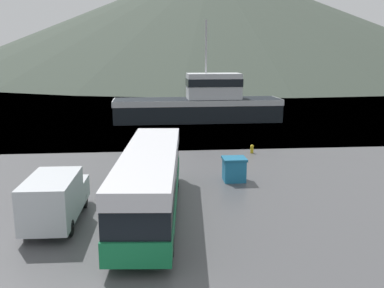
# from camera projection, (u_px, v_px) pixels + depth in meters

# --- Properties ---
(water_surface) EXTENTS (240.00, 240.00, 0.00)m
(water_surface) POSITION_uv_depth(u_px,v_px,m) (149.00, 75.00, 150.72)
(water_surface) COLOR slate
(water_surface) RESTS_ON ground
(hill_backdrop) EXTENTS (201.56, 201.56, 41.40)m
(hill_backdrop) POSITION_uv_depth(u_px,v_px,m) (213.00, 19.00, 167.42)
(hill_backdrop) COLOR #3D473D
(hill_backdrop) RESTS_ON ground
(tour_bus) EXTENTS (3.51, 12.56, 3.16)m
(tour_bus) POSITION_uv_depth(u_px,v_px,m) (150.00, 179.00, 20.37)
(tour_bus) COLOR #146B3D
(tour_bus) RESTS_ON ground
(delivery_van) EXTENTS (2.20, 5.55, 2.33)m
(delivery_van) POSITION_uv_depth(u_px,v_px,m) (55.00, 198.00, 19.44)
(delivery_van) COLOR silver
(delivery_van) RESTS_ON ground
(fishing_boat) EXTENTS (18.98, 4.94, 11.22)m
(fishing_boat) POSITION_uv_depth(u_px,v_px,m) (201.00, 103.00, 48.67)
(fishing_boat) COLOR black
(fishing_boat) RESTS_ON water_surface
(storage_bin) EXTENTS (1.42, 1.34, 1.46)m
(storage_bin) POSITION_uv_depth(u_px,v_px,m) (234.00, 169.00, 26.05)
(storage_bin) COLOR teal
(storage_bin) RESTS_ON ground
(mooring_bollard) EXTENTS (0.29, 0.29, 0.68)m
(mooring_bollard) POSITION_uv_depth(u_px,v_px,m) (252.00, 148.00, 33.33)
(mooring_bollard) COLOR #B29919
(mooring_bollard) RESTS_ON ground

